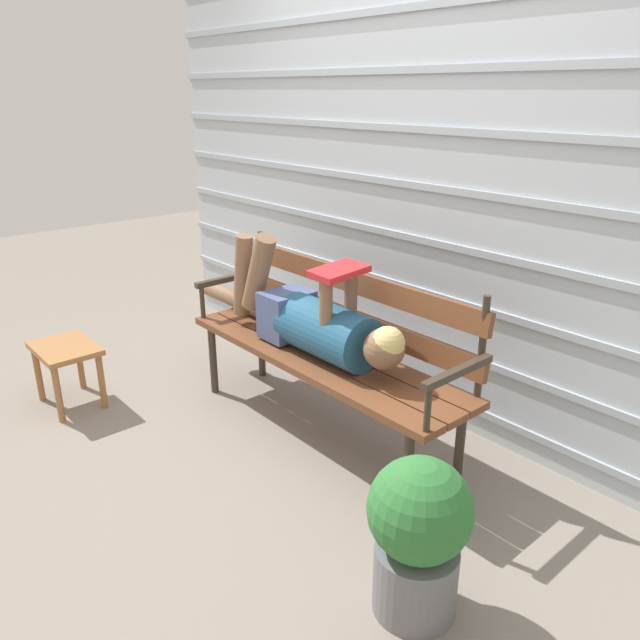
# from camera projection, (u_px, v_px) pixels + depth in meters

# --- Properties ---
(ground_plane) EXTENTS (12.00, 12.00, 0.00)m
(ground_plane) POSITION_uv_depth(u_px,v_px,m) (294.00, 443.00, 3.14)
(ground_plane) COLOR gray
(house_siding) EXTENTS (4.37, 0.08, 2.49)m
(house_siding) POSITION_uv_depth(u_px,v_px,m) (412.00, 184.00, 3.20)
(house_siding) COLOR #B2BCC6
(house_siding) RESTS_ON ground
(park_bench) EXTENTS (1.73, 0.46, 0.92)m
(park_bench) POSITION_uv_depth(u_px,v_px,m) (330.00, 341.00, 3.11)
(park_bench) COLOR brown
(park_bench) RESTS_ON ground
(reclining_person) EXTENTS (1.73, 0.27, 0.56)m
(reclining_person) POSITION_uv_depth(u_px,v_px,m) (309.00, 319.00, 3.09)
(reclining_person) COLOR #23567A
(footstool) EXTENTS (0.41, 0.30, 0.36)m
(footstool) POSITION_uv_depth(u_px,v_px,m) (66.00, 358.00, 3.43)
(footstool) COLOR #9E6638
(footstool) RESTS_ON ground
(potted_plant) EXTENTS (0.36, 0.36, 0.59)m
(potted_plant) POSITION_uv_depth(u_px,v_px,m) (418.00, 533.00, 2.03)
(potted_plant) COLOR slate
(potted_plant) RESTS_ON ground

